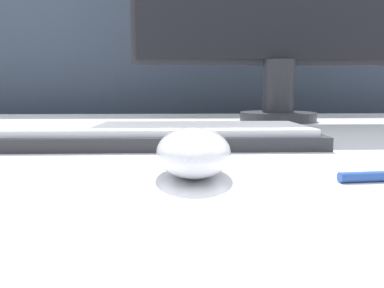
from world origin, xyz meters
TOP-DOWN VIEW (x-y plane):
  - partition_panel at (0.00, 0.66)m, footprint 5.00×0.03m
  - computer_mouse_near at (0.03, -0.28)m, footprint 0.06×0.10m
  - keyboard at (0.00, -0.10)m, footprint 0.39×0.14m

SIDE VIEW (x-z plane):
  - partition_panel at x=0.00m, z-range 0.00..1.18m
  - keyboard at x=0.00m, z-range 0.78..0.80m
  - computer_mouse_near at x=0.03m, z-range 0.78..0.82m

